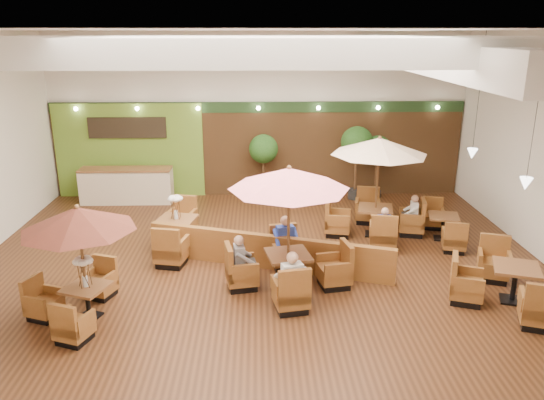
{
  "coord_description": "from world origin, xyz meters",
  "views": [
    {
      "loc": [
        -0.06,
        -11.96,
        5.46
      ],
      "look_at": [
        0.3,
        0.5,
        1.5
      ],
      "focal_mm": 35.0,
      "sensor_mm": 36.0,
      "label": 1
    }
  ],
  "objects_px": {
    "table_1": "(289,207)",
    "diner_1": "(286,238)",
    "table_4": "(500,285)",
    "diner_2": "(242,256)",
    "service_counter": "(127,186)",
    "booth_divider": "(267,251)",
    "table_0": "(78,238)",
    "diner_4": "(412,210)",
    "table_2": "(378,169)",
    "topiary_2": "(377,152)",
    "topiary_0": "(264,151)",
    "table_3": "(177,230)",
    "table_5": "(443,228)",
    "diner_3": "(384,223)",
    "diner_0": "(291,275)",
    "topiary_1": "(357,145)"
  },
  "relations": [
    {
      "from": "table_1",
      "to": "diner_1",
      "type": "relative_size",
      "value": 3.36
    },
    {
      "from": "diner_1",
      "to": "table_4",
      "type": "bearing_deg",
      "value": 146.03
    },
    {
      "from": "diner_2",
      "to": "table_4",
      "type": "bearing_deg",
      "value": 72.62
    },
    {
      "from": "service_counter",
      "to": "booth_divider",
      "type": "relative_size",
      "value": 0.49
    },
    {
      "from": "table_0",
      "to": "table_1",
      "type": "bearing_deg",
      "value": 36.89
    },
    {
      "from": "table_1",
      "to": "diner_4",
      "type": "distance_m",
      "value": 4.94
    },
    {
      "from": "table_1",
      "to": "diner_2",
      "type": "distance_m",
      "value": 1.54
    },
    {
      "from": "table_2",
      "to": "topiary_2",
      "type": "xyz_separation_m",
      "value": [
        0.76,
        3.42,
        -0.28
      ]
    },
    {
      "from": "booth_divider",
      "to": "topiary_0",
      "type": "xyz_separation_m",
      "value": [
        0.0,
        5.5,
        1.25
      ]
    },
    {
      "from": "diner_1",
      "to": "diner_4",
      "type": "relative_size",
      "value": 1.19
    },
    {
      "from": "topiary_0",
      "to": "table_3",
      "type": "bearing_deg",
      "value": -118.81
    },
    {
      "from": "table_2",
      "to": "table_3",
      "type": "distance_m",
      "value": 5.63
    },
    {
      "from": "table_5",
      "to": "diner_3",
      "type": "bearing_deg",
      "value": -145.99
    },
    {
      "from": "table_5",
      "to": "diner_0",
      "type": "distance_m",
      "value": 5.83
    },
    {
      "from": "table_1",
      "to": "diner_0",
      "type": "height_order",
      "value": "table_1"
    },
    {
      "from": "service_counter",
      "to": "table_0",
      "type": "bearing_deg",
      "value": -83.22
    },
    {
      "from": "diner_2",
      "to": "diner_3",
      "type": "height_order",
      "value": "diner_2"
    },
    {
      "from": "diner_3",
      "to": "topiary_2",
      "type": "bearing_deg",
      "value": 86.07
    },
    {
      "from": "topiary_0",
      "to": "diner_0",
      "type": "relative_size",
      "value": 2.63
    },
    {
      "from": "table_3",
      "to": "diner_3",
      "type": "xyz_separation_m",
      "value": [
        5.39,
        -0.22,
        0.22
      ]
    },
    {
      "from": "table_2",
      "to": "topiary_0",
      "type": "distance_m",
      "value": 4.59
    },
    {
      "from": "table_3",
      "to": "topiary_2",
      "type": "xyz_separation_m",
      "value": [
        6.14,
        4.23,
        1.12
      ]
    },
    {
      "from": "table_0",
      "to": "topiary_1",
      "type": "distance_m",
      "value": 10.28
    },
    {
      "from": "topiary_0",
      "to": "diner_3",
      "type": "xyz_separation_m",
      "value": [
        3.06,
        -4.45,
        -0.94
      ]
    },
    {
      "from": "topiary_2",
      "to": "diner_0",
      "type": "height_order",
      "value": "topiary_2"
    },
    {
      "from": "table_2",
      "to": "table_3",
      "type": "height_order",
      "value": "table_2"
    },
    {
      "from": "table_2",
      "to": "topiary_1",
      "type": "xyz_separation_m",
      "value": [
        0.05,
        3.42,
        -0.05
      ]
    },
    {
      "from": "booth_divider",
      "to": "table_0",
      "type": "xyz_separation_m",
      "value": [
        -3.66,
        -2.24,
        1.28
      ]
    },
    {
      "from": "table_1",
      "to": "table_4",
      "type": "xyz_separation_m",
      "value": [
        4.43,
        -0.79,
        -1.52
      ]
    },
    {
      "from": "table_3",
      "to": "diner_3",
      "type": "bearing_deg",
      "value": 9.7
    },
    {
      "from": "diner_4",
      "to": "diner_2",
      "type": "bearing_deg",
      "value": 135.39
    },
    {
      "from": "booth_divider",
      "to": "table_5",
      "type": "height_order",
      "value": "table_5"
    },
    {
      "from": "table_4",
      "to": "diner_2",
      "type": "bearing_deg",
      "value": -168.58
    },
    {
      "from": "table_0",
      "to": "table_2",
      "type": "relative_size",
      "value": 0.86
    },
    {
      "from": "table_3",
      "to": "topiary_0",
      "type": "distance_m",
      "value": 4.97
    },
    {
      "from": "diner_2",
      "to": "booth_divider",
      "type": "bearing_deg",
      "value": 141.76
    },
    {
      "from": "table_2",
      "to": "table_5",
      "type": "height_order",
      "value": "table_2"
    },
    {
      "from": "table_3",
      "to": "booth_divider",
      "type": "bearing_deg",
      "value": -16.45
    },
    {
      "from": "table_1",
      "to": "topiary_2",
      "type": "xyz_separation_m",
      "value": [
        3.37,
        6.53,
        -0.27
      ]
    },
    {
      "from": "topiary_2",
      "to": "diner_0",
      "type": "relative_size",
      "value": 2.56
    },
    {
      "from": "table_4",
      "to": "topiary_0",
      "type": "relative_size",
      "value": 1.29
    },
    {
      "from": "booth_divider",
      "to": "diner_2",
      "type": "xyz_separation_m",
      "value": [
        -0.58,
        -1.04,
        0.33
      ]
    },
    {
      "from": "diner_4",
      "to": "table_1",
      "type": "bearing_deg",
      "value": 142.22
    },
    {
      "from": "table_2",
      "to": "diner_0",
      "type": "distance_m",
      "value": 5.03
    },
    {
      "from": "diner_0",
      "to": "booth_divider",
      "type": "bearing_deg",
      "value": 85.57
    },
    {
      "from": "diner_0",
      "to": "table_2",
      "type": "bearing_deg",
      "value": 41.03
    },
    {
      "from": "diner_0",
      "to": "diner_2",
      "type": "xyz_separation_m",
      "value": [
        -1.03,
        1.03,
        -0.02
      ]
    },
    {
      "from": "table_0",
      "to": "diner_3",
      "type": "height_order",
      "value": "table_0"
    },
    {
      "from": "booth_divider",
      "to": "topiary_0",
      "type": "relative_size",
      "value": 2.73
    },
    {
      "from": "topiary_2",
      "to": "diner_1",
      "type": "height_order",
      "value": "topiary_2"
    }
  ]
}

